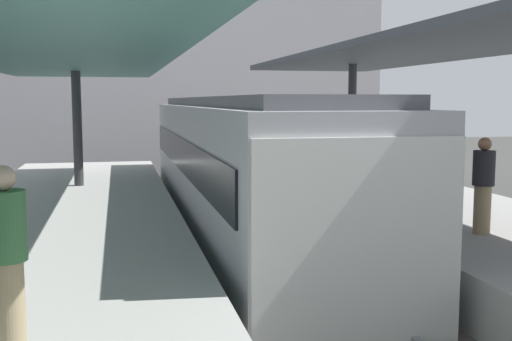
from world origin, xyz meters
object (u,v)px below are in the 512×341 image
at_px(commuter_train, 239,164).
at_px(platform_sign, 383,132).
at_px(passenger_near_bench, 6,257).
at_px(passenger_mid_platform, 483,184).

xyz_separation_m(commuter_train, platform_sign, (2.27, -3.00, 0.90)).
xyz_separation_m(passenger_near_bench, passenger_mid_platform, (6.90, 3.52, -0.03)).
distance_m(platform_sign, passenger_near_bench, 8.25).
height_order(commuter_train, passenger_mid_platform, commuter_train).
relative_size(platform_sign, passenger_mid_platform, 1.36).
bearing_deg(commuter_train, platform_sign, -52.88).
relative_size(platform_sign, passenger_near_bench, 1.32).
bearing_deg(platform_sign, passenger_mid_platform, -67.10).
height_order(passenger_near_bench, passenger_mid_platform, passenger_near_bench).
height_order(platform_sign, passenger_mid_platform, platform_sign).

